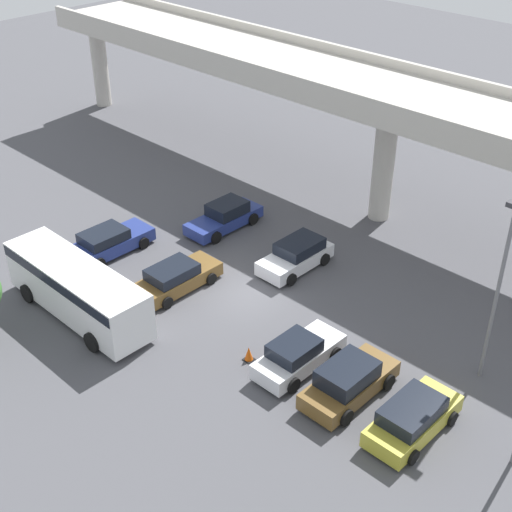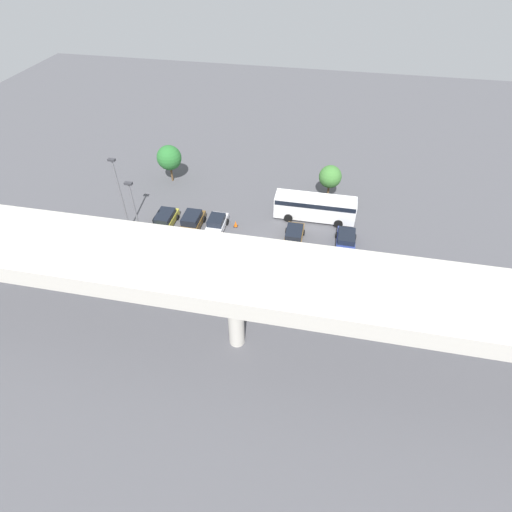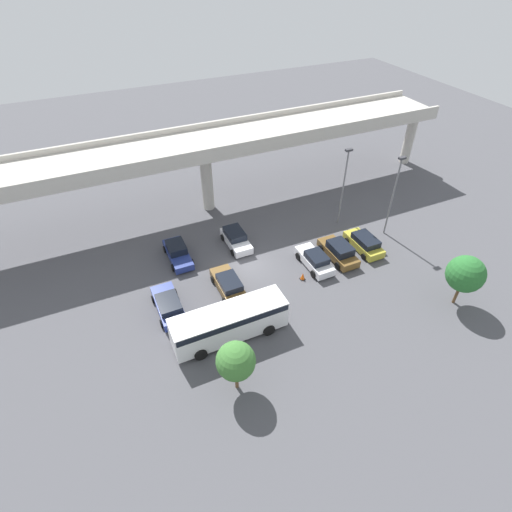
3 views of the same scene
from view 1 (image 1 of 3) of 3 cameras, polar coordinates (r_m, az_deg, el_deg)
ground_plane at (r=35.80m, az=-0.78°, el=-3.07°), size 118.43×118.43×0.00m
highway_overpass at (r=40.37m, az=10.67°, el=12.00°), size 56.50×6.58×8.42m
parked_car_0 at (r=39.59m, az=-11.66°, el=1.13°), size 2.11×4.75×1.46m
parked_car_1 at (r=41.20m, az=-2.50°, el=3.15°), size 2.01×4.79×1.55m
parked_car_2 at (r=36.03m, az=-6.42°, el=-1.74°), size 2.05×4.70×1.43m
parked_car_3 at (r=37.53m, az=3.25°, el=0.04°), size 2.06×4.33×1.54m
parked_car_4 at (r=31.01m, az=3.38°, el=-7.87°), size 1.98×4.45×1.53m
parked_car_5 at (r=29.82m, az=7.44°, el=-9.91°), size 2.11×4.60×1.68m
parked_car_6 at (r=28.79m, az=12.43°, el=-12.53°), size 2.06×4.41×1.51m
shuttle_bus at (r=34.59m, az=-14.15°, el=-2.39°), size 8.80×2.66×2.65m
lamp_post_mid_lot at (r=29.67m, az=18.93°, el=-1.93°), size 0.70×0.35×8.33m
traffic_cone at (r=31.59m, az=-0.58°, el=-7.85°), size 0.44×0.44×0.70m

